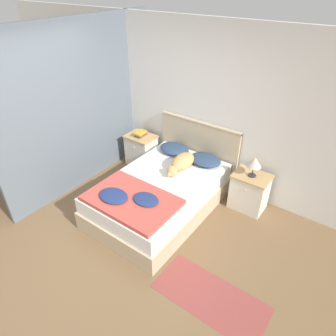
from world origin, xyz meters
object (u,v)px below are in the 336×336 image
pillow_left (174,149)px  book_stack (141,134)px  dog (181,163)px  bed (160,195)px  table_lamp (254,162)px  nightstand_left (141,150)px  pillow_right (205,160)px  nightstand_right (249,192)px

pillow_left → book_stack: bearing=177.7°
dog → bed: bearing=-100.8°
bed → book_stack: 1.38m
pillow_left → table_lamp: table_lamp is taller
bed → book_stack: size_ratio=9.03×
nightstand_left → pillow_right: pillow_right is taller
pillow_right → pillow_left: bearing=180.0°
dog → table_lamp: (0.97, 0.37, 0.18)m
pillow_right → book_stack: book_stack is taller
bed → nightstand_left: 1.33m
bed → nightstand_right: size_ratio=3.54×
nightstand_left → table_lamp: (2.11, -0.01, 0.52)m
nightstand_left → pillow_left: bearing=-2.4°
dog → book_stack: (-1.13, 0.38, -0.01)m
nightstand_left → nightstand_right: bearing=0.0°
nightstand_right → dog: dog is taller
nightstand_left → book_stack: (0.00, -0.00, 0.33)m
bed → pillow_left: (-0.29, 0.79, 0.33)m
nightstand_right → table_lamp: (-0.00, -0.01, 0.52)m
nightstand_left → dog: bearing=-18.6°
nightstand_left → pillow_right: (1.35, -0.03, 0.30)m
bed → dog: size_ratio=2.97×
pillow_left → book_stack: (-0.76, 0.03, 0.04)m
bed → book_stack: bearing=142.1°
table_lamp → dog: bearing=-159.0°
nightstand_right → table_lamp: 0.52m
nightstand_right → pillow_left: size_ratio=1.15×
bed → nightstand_left: (-1.05, 0.82, 0.03)m
table_lamp → nightstand_left: bearing=179.7°
pillow_right → table_lamp: 0.79m
book_stack → table_lamp: (2.10, -0.01, 0.18)m
book_stack → nightstand_right: bearing=0.1°
nightstand_right → book_stack: size_ratio=2.55×
nightstand_left → table_lamp: 2.17m
pillow_left → table_lamp: 1.36m
dog → table_lamp: size_ratio=2.24×
bed → dog: (0.08, 0.44, 0.37)m
bed → dog: 0.58m
nightstand_left → bed: bearing=-37.8°
pillow_right → book_stack: (-1.34, 0.03, 0.04)m
pillow_right → book_stack: size_ratio=2.22×
pillow_right → dog: bearing=-121.0°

